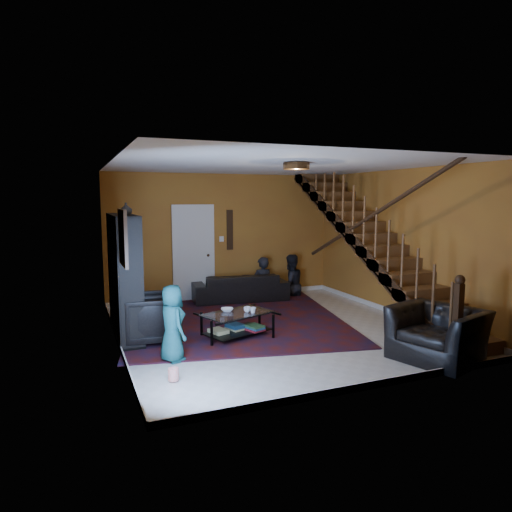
{
  "coord_description": "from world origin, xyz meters",
  "views": [
    {
      "loc": [
        -3.2,
        -7.02,
        2.25
      ],
      "look_at": [
        -0.17,
        0.4,
        1.24
      ],
      "focal_mm": 32.0,
      "sensor_mm": 36.0,
      "label": 1
    }
  ],
  "objects_px": {
    "armchair_right": "(438,334)",
    "coffee_table": "(237,324)",
    "bookshelf": "(125,278)",
    "armchair_left": "(153,318)",
    "sofa": "(240,287)"
  },
  "relations": [
    {
      "from": "bookshelf",
      "to": "armchair_left",
      "type": "distance_m",
      "value": 0.86
    },
    {
      "from": "armchair_right",
      "to": "coffee_table",
      "type": "height_order",
      "value": "armchair_right"
    },
    {
      "from": "sofa",
      "to": "armchair_left",
      "type": "bearing_deg",
      "value": 51.32
    },
    {
      "from": "armchair_right",
      "to": "coffee_table",
      "type": "bearing_deg",
      "value": -149.53
    },
    {
      "from": "sofa",
      "to": "armchair_left",
      "type": "height_order",
      "value": "armchair_left"
    },
    {
      "from": "armchair_left",
      "to": "bookshelf",
      "type": "bearing_deg",
      "value": 39.26
    },
    {
      "from": "armchair_right",
      "to": "armchair_left",
      "type": "bearing_deg",
      "value": -140.95
    },
    {
      "from": "armchair_right",
      "to": "coffee_table",
      "type": "xyz_separation_m",
      "value": [
        -2.26,
        2.01,
        -0.13
      ]
    },
    {
      "from": "coffee_table",
      "to": "armchair_right",
      "type": "bearing_deg",
      "value": -41.66
    },
    {
      "from": "sofa",
      "to": "coffee_table",
      "type": "xyz_separation_m",
      "value": [
        -0.99,
        -2.54,
        -0.07
      ]
    },
    {
      "from": "bookshelf",
      "to": "armchair_left",
      "type": "height_order",
      "value": "bookshelf"
    },
    {
      "from": "bookshelf",
      "to": "coffee_table",
      "type": "distance_m",
      "value": 1.98
    },
    {
      "from": "bookshelf",
      "to": "armchair_left",
      "type": "xyz_separation_m",
      "value": [
        0.35,
        -0.54,
        -0.58
      ]
    },
    {
      "from": "bookshelf",
      "to": "coffee_table",
      "type": "bearing_deg",
      "value": -27.02
    },
    {
      "from": "bookshelf",
      "to": "armchair_right",
      "type": "distance_m",
      "value": 4.87
    }
  ]
}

